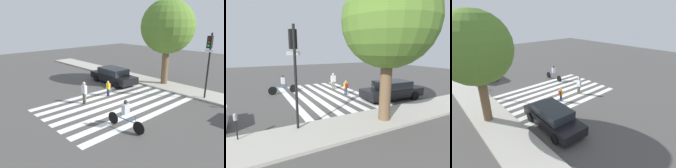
# 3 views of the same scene
# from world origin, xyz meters

# --- Properties ---
(ground_plane) EXTENTS (60.00, 60.00, 0.00)m
(ground_plane) POSITION_xyz_m (0.00, 0.00, 0.00)
(ground_plane) COLOR #4C4947
(sidewalk_curb) EXTENTS (36.00, 2.50, 0.14)m
(sidewalk_curb) POSITION_xyz_m (0.00, 6.25, 0.07)
(sidewalk_curb) COLOR #ADA89E
(sidewalk_curb) RESTS_ON ground_plane
(crosswalk_stripes) EXTENTS (6.20, 10.00, 0.01)m
(crosswalk_stripes) POSITION_xyz_m (0.00, 0.00, 0.00)
(crosswalk_stripes) COLOR white
(crosswalk_stripes) RESTS_ON ground_plane
(traffic_light) EXTENTS (0.60, 0.50, 4.81)m
(traffic_light) POSITION_xyz_m (3.71, 5.34, 3.37)
(traffic_light) COLOR black
(traffic_light) RESTS_ON ground_plane
(parking_meter) EXTENTS (0.15, 0.15, 1.26)m
(parking_meter) POSITION_xyz_m (6.18, 5.36, 0.94)
(parking_meter) COLOR black
(parking_meter) RESTS_ON ground_plane
(street_tree) EXTENTS (4.55, 4.55, 7.39)m
(street_tree) POSITION_xyz_m (-0.58, 6.51, 5.07)
(street_tree) COLOR brown
(street_tree) RESTS_ON ground_plane
(pedestrian_child_with_backpack) EXTENTS (0.45, 0.24, 1.59)m
(pedestrian_child_with_backpack) POSITION_xyz_m (-1.55, -1.56, 0.89)
(pedestrian_child_with_backpack) COLOR #6B6051
(pedestrian_child_with_backpack) RESTS_ON ground_plane
(pedestrian_adult_yellow_jacket) EXTENTS (0.35, 0.30, 1.21)m
(pedestrian_adult_yellow_jacket) POSITION_xyz_m (-1.62, 0.73, 0.71)
(pedestrian_adult_yellow_jacket) COLOR navy
(pedestrian_adult_yellow_jacket) RESTS_ON ground_plane
(cyclist_far_lane) EXTENTS (2.49, 0.41, 1.65)m
(cyclist_far_lane) POSITION_xyz_m (2.98, -2.12, 0.87)
(cyclist_far_lane) COLOR black
(cyclist_far_lane) RESTS_ON ground_plane
(car_parked_far_curb) EXTENTS (4.83, 2.15, 1.42)m
(car_parked_far_curb) POSITION_xyz_m (-4.07, 3.48, 0.73)
(car_parked_far_curb) COLOR black
(car_parked_far_curb) RESTS_ON ground_plane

